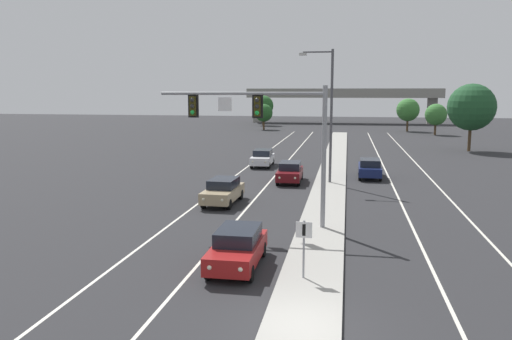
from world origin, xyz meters
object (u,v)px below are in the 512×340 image
street_lamp_median (328,108)px  car_receding_navy (370,168)px  median_sign_post (304,241)px  car_oncoming_darkred (290,172)px  car_oncoming_white (263,158)px  tree_far_right_b (436,115)px  overhead_signal_mast (269,124)px  car_oncoming_tan (223,191)px  tree_far_right_c (472,107)px  tree_far_right_a (408,110)px  tree_far_left_a (263,106)px  car_oncoming_red (238,247)px  tree_far_left_c (264,113)px

street_lamp_median → car_receding_navy: (3.35, 3.43, -4.97)m
median_sign_post → car_oncoming_darkred: bearing=97.8°
car_oncoming_white → tree_far_right_b: tree_far_right_b is taller
overhead_signal_mast → car_oncoming_tan: (-3.73, 5.12, -4.57)m
tree_far_right_c → car_oncoming_darkred: bearing=-127.3°
tree_far_right_a → tree_far_left_a: bearing=158.2°
car_oncoming_white → tree_far_left_a: 58.37m
car_oncoming_tan → car_receding_navy: (9.56, 11.54, 0.00)m
car_receding_navy → tree_far_right_b: 46.11m
street_lamp_median → tree_far_right_b: bearing=72.0°
car_oncoming_red → tree_far_right_b: 69.76m
street_lamp_median → overhead_signal_mast: bearing=-100.6°
overhead_signal_mast → median_sign_post: overhead_signal_mast is taller
car_oncoming_darkred → tree_far_right_c: bearing=52.7°
tree_far_right_b → tree_far_right_c: size_ratio=0.64×
street_lamp_median → tree_far_left_a: 67.73m
overhead_signal_mast → car_receding_navy: 18.23m
median_sign_post → tree_far_left_a: (-15.86, 86.40, 2.47)m
car_receding_navy → tree_far_right_a: bearing=80.5°
tree_far_left_a → overhead_signal_mast: bearing=-80.4°
tree_far_right_a → car_oncoming_red: bearing=-101.2°
car_oncoming_white → tree_far_right_c: 27.90m
overhead_signal_mast → car_oncoming_white: bearing=100.3°
car_oncoming_darkred → car_receding_navy: bearing=27.0°
tree_far_left_a → tree_far_right_c: size_ratio=0.78×
street_lamp_median → tree_far_right_c: 29.30m
street_lamp_median → car_receding_navy: bearing=45.7°
car_oncoming_darkred → tree_far_right_b: (18.45, 47.56, 2.48)m
median_sign_post → car_oncoming_white: (-6.37, 28.90, -0.77)m
median_sign_post → tree_far_left_c: tree_far_left_c is taller
car_oncoming_darkred → tree_far_right_a: (14.81, 54.45, 2.98)m
street_lamp_median → car_oncoming_white: street_lamp_median is taller
car_oncoming_darkred → overhead_signal_mast: bearing=-88.3°
car_oncoming_white → car_oncoming_tan: bearing=-89.3°
car_oncoming_red → median_sign_post: bearing=-22.5°
street_lamp_median → car_oncoming_red: street_lamp_median is taller
overhead_signal_mast → car_oncoming_darkred: 14.24m
car_receding_navy → tree_far_right_b: (12.22, 44.39, 2.48)m
car_oncoming_darkred → tree_far_right_b: size_ratio=0.89×
overhead_signal_mast → car_oncoming_tan: size_ratio=1.91×
car_receding_navy → tree_far_right_c: (12.40, 21.27, 4.38)m
car_receding_navy → car_oncoming_tan: bearing=-129.6°
car_oncoming_tan → car_oncoming_white: bearing=90.7°
car_oncoming_red → tree_far_left_a: size_ratio=0.72×
street_lamp_median → car_oncoming_red: (-2.80, -19.44, -4.97)m
tree_far_right_a → tree_far_right_b: (3.64, -6.89, -0.50)m
tree_far_right_b → tree_far_right_c: (0.18, -23.12, 1.90)m
median_sign_post → car_receding_navy: 24.26m
tree_far_right_c → street_lamp_median: bearing=-122.5°
car_oncoming_tan → tree_far_right_b: bearing=68.7°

